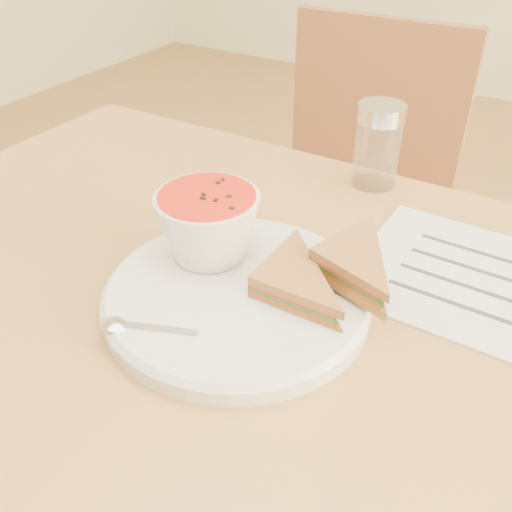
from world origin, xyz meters
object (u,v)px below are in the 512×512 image
Objects in this scene: plate at (237,297)px; dining_table at (240,503)px; chair_far at (335,241)px; soup_bowl at (208,228)px; condiment_shaker at (377,146)px.

dining_table is at bearing 145.16° from plate.
chair_far is 7.89× the size of soup_bowl.
soup_bowl is at bearing -105.10° from condiment_shaker.
dining_table is at bearing -29.60° from soup_bowl.
chair_far is 0.50m from condiment_shaker.
condiment_shaker is (0.16, -0.29, 0.37)m from chair_far.
soup_bowl is (0.09, -0.57, 0.37)m from chair_far.
dining_table is 0.38m from plate.
chair_far is at bearing 103.31° from plate.
plate reaches higher than dining_table.
soup_bowl is at bearing 149.61° from plate.
plate is at bearing 102.12° from chair_far.
condiment_shaker is (0.02, 0.31, 0.05)m from plate.
condiment_shaker reaches higher than soup_bowl.
plate is at bearing -34.84° from dining_table.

